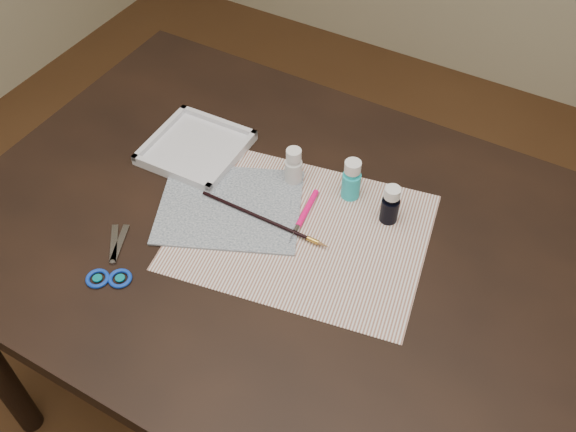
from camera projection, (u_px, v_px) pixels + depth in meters
The scene contains 11 objects.
ground at pixel (288, 407), 1.81m from camera, with size 3.50×3.50×0.02m, color #422614.
table at pixel (288, 335), 1.52m from camera, with size 1.30×0.90×0.75m, color black.
paper at pixel (301, 232), 1.24m from camera, with size 0.48×0.36×0.00m, color white.
canvas at pixel (230, 206), 1.28m from camera, with size 0.28×0.22×0.00m, color #11223A.
paint_bottle_white at pixel (294, 166), 1.30m from camera, with size 0.04×0.04×0.09m, color silver.
paint_bottle_cyan at pixel (351, 180), 1.27m from camera, with size 0.04×0.04×0.09m, color #22C2CD.
paint_bottle_navy at pixel (390, 205), 1.23m from camera, with size 0.04×0.04×0.09m, color black.
paintbrush at pixel (264, 219), 1.25m from camera, with size 0.29×0.01×0.01m, color black, non-canonical shape.
craft_knife at pixel (303, 217), 1.26m from camera, with size 0.15×0.01×0.01m, color #FF0A6B, non-canonical shape.
scissors at pixel (110, 256), 1.20m from camera, with size 0.17×0.09×0.01m, color silver, non-canonical shape.
palette_tray at pixel (196, 147), 1.39m from camera, with size 0.20×0.20×0.02m, color silver.
Camera 1 is at (0.40, -0.70, 1.70)m, focal length 40.00 mm.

